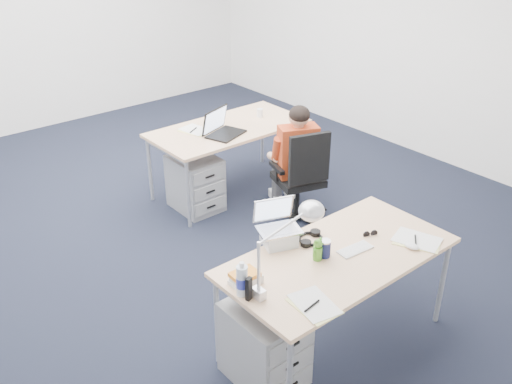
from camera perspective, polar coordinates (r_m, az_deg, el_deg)
floor at (r=5.59m, az=-5.09°, el=-2.92°), size 7.00×7.00×0.00m
room at (r=4.95m, az=-5.94°, el=14.42°), size 6.02×7.02×2.80m
desk_near at (r=3.84m, az=8.23°, el=-6.79°), size 1.60×0.80×0.73m
desk_far at (r=5.86m, az=-2.75°, el=6.11°), size 1.60×0.80×0.73m
office_chair at (r=5.47m, az=4.33°, el=-0.33°), size 0.77×0.77×0.97m
seated_person at (r=5.47m, az=3.74°, el=3.25°), size 0.54×0.69×1.15m
drawer_pedestal_near at (r=3.78m, az=0.83°, el=-14.95°), size 0.40×0.50×0.55m
drawer_pedestal_far at (r=5.72m, az=-6.09°, el=0.89°), size 0.40×0.50×0.55m
silver_laptop at (r=3.81m, az=2.34°, el=-3.31°), size 0.34×0.31×0.30m
wireless_keyboard at (r=3.87m, az=9.89°, el=-5.67°), size 0.26×0.13×0.01m
computer_mouse at (r=3.96m, az=15.29°, el=-5.24°), size 0.08×0.11×0.04m
headphones at (r=3.93m, az=5.50°, el=-4.60°), size 0.28×0.25×0.04m
can_koozie at (r=3.75m, az=6.91°, el=-5.61°), size 0.09×0.09×0.12m
water_bottle at (r=3.37m, az=-1.41°, el=-8.66°), size 0.08×0.08×0.23m
bear_figurine at (r=3.71m, az=6.20°, el=-5.70°), size 0.10×0.09×0.16m
book_stack at (r=3.49m, az=-1.06°, el=-8.61°), size 0.21×0.19×0.08m
cordless_phone at (r=3.35m, az=-0.73°, el=-9.66°), size 0.05×0.04×0.15m
papers_left at (r=3.36m, az=5.84°, el=-11.26°), size 0.25×0.32×0.01m
papers_right at (r=4.06m, az=15.82°, el=-4.73°), size 0.31×0.36×0.01m
sunglasses at (r=4.04m, az=11.36°, el=-4.13°), size 0.12×0.09×0.03m
desk_lamp at (r=3.34m, az=2.36°, el=-5.92°), size 0.49×0.28×0.52m
dark_laptop at (r=5.59m, az=-3.06°, el=6.99°), size 0.47×0.46×0.27m
far_cup at (r=6.10m, az=0.39°, el=7.92°), size 0.06×0.06×0.09m
far_papers at (r=5.77m, az=-6.12°, el=6.13°), size 0.27×0.34×0.01m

